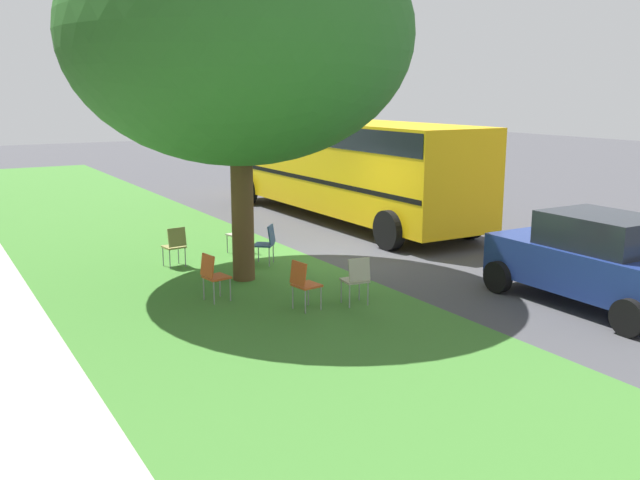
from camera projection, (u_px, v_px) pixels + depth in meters
ground at (330, 260)px, 15.69m from camera, size 80.00×80.00×0.00m
grass_verge at (195, 279)px, 14.10m from camera, size 48.00×6.00×0.01m
street_tree at (238, 35)px, 13.09m from camera, size 6.62×6.62×7.20m
chair_0 at (240, 231)px, 16.30m from camera, size 0.50×0.51×0.88m
chair_1 at (267, 241)px, 15.17m from camera, size 0.59×0.59×0.88m
chair_2 at (213, 273)px, 12.50m from camera, size 0.48×0.48×0.88m
chair_3 at (303, 281)px, 11.98m from camera, size 0.47×0.48×0.88m
chair_4 at (175, 244)px, 14.93m from camera, size 0.46×0.46×0.88m
chair_5 at (356, 277)px, 12.27m from camera, size 0.47×0.47×0.88m
parked_car at (595, 259)px, 12.22m from camera, size 3.70×1.92×1.65m
school_bus at (344, 160)px, 20.31m from camera, size 10.40×2.80×2.88m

